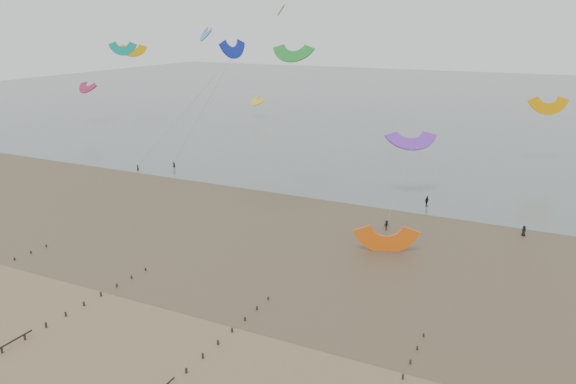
% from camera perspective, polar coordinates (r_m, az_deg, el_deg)
% --- Properties ---
extents(ground, '(500.00, 500.00, 0.00)m').
position_cam_1_polar(ground, '(59.30, -11.27, -14.75)').
color(ground, brown).
rests_on(ground, ground).
extents(sea_and_shore, '(500.00, 665.00, 0.03)m').
position_cam_1_polar(sea_and_shore, '(87.67, 0.26, -3.69)').
color(sea_and_shore, '#475654').
rests_on(sea_and_shore, ground).
extents(kitesurfer_lead, '(0.63, 0.46, 1.60)m').
position_cam_1_polar(kitesurfer_lead, '(124.65, -15.01, 2.35)').
color(kitesurfer_lead, black).
rests_on(kitesurfer_lead, ground).
extents(kitesurfers, '(90.82, 17.08, 1.88)m').
position_cam_1_polar(kitesurfers, '(95.30, 19.23, -2.44)').
color(kitesurfers, black).
rests_on(kitesurfers, ground).
extents(grounded_kite, '(9.17, 8.22, 4.15)m').
position_cam_1_polar(grounded_kite, '(80.32, 9.89, -5.93)').
color(grounded_kite, '#FB620F').
rests_on(grounded_kite, ground).
extents(kites_airborne, '(245.35, 117.64, 44.24)m').
position_cam_1_polar(kites_airborne, '(130.66, 10.53, 12.48)').
color(kites_airborne, '#3189E3').
rests_on(kites_airborne, ground).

